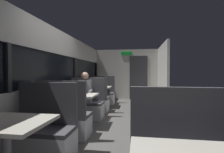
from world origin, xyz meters
TOP-DOWN VIEW (x-y plane):
  - ground_plane at (0.00, 0.00)m, footprint 3.30×9.20m
  - carriage_window_panel_left at (-1.45, 0.00)m, footprint 0.09×8.48m
  - carriage_end_bulkhead at (0.06, 4.19)m, footprint 2.90×0.11m
  - carriage_aisle_panel_right at (1.45, 3.00)m, footprint 0.08×2.40m
  - dining_table_near_window at (-0.89, -2.09)m, footprint 0.90×0.70m
  - bench_near_window_facing_entry at (-0.89, -1.39)m, footprint 0.95×0.50m
  - dining_table_mid_window at (-0.89, 0.10)m, footprint 0.90×0.70m
  - bench_mid_window_facing_end at (-0.89, -0.60)m, footprint 0.95×0.50m
  - bench_mid_window_facing_entry at (-0.89, 0.80)m, footprint 0.95×0.50m
  - dining_table_far_window at (-0.89, 2.29)m, footprint 0.90×0.70m
  - bench_far_window_facing_end at (-0.89, 1.59)m, footprint 0.95×0.50m
  - bench_far_window_facing_entry at (-0.89, 2.99)m, footprint 0.95×0.50m
  - seated_passenger at (-0.89, 0.73)m, footprint 0.47×0.55m
  - coffee_cup_secondary at (-0.93, 2.29)m, footprint 0.07×0.07m

SIDE VIEW (x-z plane):
  - ground_plane at x=0.00m, z-range -0.02..0.00m
  - bench_near_window_facing_entry at x=-0.89m, z-range -0.22..0.88m
  - bench_mid_window_facing_end at x=-0.89m, z-range -0.22..0.88m
  - bench_mid_window_facing_entry at x=-0.89m, z-range -0.22..0.88m
  - bench_far_window_facing_end at x=-0.89m, z-range -0.22..0.88m
  - bench_far_window_facing_entry at x=-0.89m, z-range -0.22..0.88m
  - seated_passenger at x=-0.89m, z-range -0.09..1.17m
  - dining_table_near_window at x=-0.89m, z-range 0.27..1.01m
  - dining_table_mid_window at x=-0.89m, z-range 0.27..1.01m
  - dining_table_far_window at x=-0.89m, z-range 0.27..1.01m
  - coffee_cup_secondary at x=-0.93m, z-range 0.74..0.83m
  - carriage_window_panel_left at x=-1.45m, z-range -0.04..2.26m
  - carriage_end_bulkhead at x=0.06m, z-range -0.01..2.29m
  - carriage_aisle_panel_right at x=1.45m, z-range 0.00..2.30m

